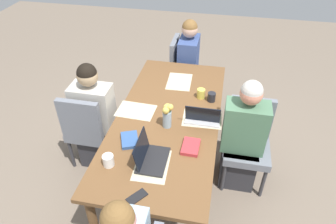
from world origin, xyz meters
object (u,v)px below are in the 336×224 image
at_px(chair_far_left_far, 248,139).
at_px(person_far_left_far, 242,141).
at_px(dining_table, 168,122).
at_px(flower_vase, 167,114).
at_px(laptop_head_right_left_mid, 150,157).
at_px(book_red_cover, 191,147).
at_px(person_head_left_left_near, 188,69).
at_px(coffee_mug_near_right, 212,97).
at_px(person_near_right_near, 96,121).
at_px(phone_black, 137,197).
at_px(book_blue_cover, 130,140).
at_px(coffee_mug_centre_left, 108,160).
at_px(chair_head_left_left_near, 183,68).
at_px(laptop_far_left_far, 203,117).
at_px(coffee_mug_near_left, 201,93).
at_px(chair_near_right_near, 88,127).

bearing_deg(chair_far_left_far, person_far_left_far, -38.76).
height_order(dining_table, flower_vase, flower_vase).
xyz_separation_m(laptop_head_right_left_mid, book_red_cover, (-0.21, 0.30, -0.03)).
relative_size(dining_table, book_red_cover, 10.62).
bearing_deg(person_far_left_far, dining_table, -86.40).
xyz_separation_m(person_head_left_left_near, coffee_mug_near_right, (1.01, 0.38, 0.27)).
bearing_deg(person_near_right_near, book_red_cover, 67.68).
bearing_deg(book_red_cover, chair_far_left_far, 136.04).
bearing_deg(person_far_left_far, phone_black, -37.05).
bearing_deg(book_blue_cover, coffee_mug_centre_left, -37.21).
bearing_deg(laptop_head_right_left_mid, dining_table, 177.29).
distance_m(dining_table, coffee_mug_centre_left, 0.78).
height_order(chair_head_left_left_near, flower_vase, flower_vase).
xyz_separation_m(person_far_left_far, laptop_far_left_far, (0.05, -0.39, 0.27)).
relative_size(dining_table, laptop_far_left_far, 6.64).
distance_m(person_near_right_near, book_red_cover, 1.16).
relative_size(laptop_far_left_far, coffee_mug_centre_left, 3.30).
bearing_deg(chair_far_left_far, phone_black, -37.17).
xyz_separation_m(chair_head_left_left_near, flower_vase, (1.55, 0.10, 0.39)).
bearing_deg(coffee_mug_centre_left, laptop_far_left_far, 136.43).
xyz_separation_m(coffee_mug_near_left, book_red_cover, (0.76, 0.00, -0.03)).
distance_m(laptop_far_left_far, coffee_mug_near_right, 0.34).
relative_size(chair_near_right_near, coffee_mug_near_right, 9.66).
bearing_deg(book_red_cover, coffee_mug_near_left, -178.41).
xyz_separation_m(chair_far_left_far, laptop_head_right_left_mid, (0.71, -0.81, 0.30)).
bearing_deg(flower_vase, dining_table, -171.25).
bearing_deg(chair_far_left_far, book_blue_cover, -63.03).
bearing_deg(coffee_mug_near_right, person_far_left_far, 49.77).
distance_m(coffee_mug_centre_left, phone_black, 0.39).
height_order(chair_head_left_left_near, coffee_mug_near_right, chair_head_left_left_near).
bearing_deg(laptop_far_left_far, flower_vase, -65.34).
distance_m(flower_vase, book_blue_cover, 0.40).
distance_m(person_head_left_left_near, laptop_far_left_far, 1.41).
height_order(chair_far_left_far, phone_black, chair_far_left_far).
bearing_deg(person_far_left_far, coffee_mug_near_left, -125.90).
xyz_separation_m(chair_head_left_left_near, person_head_left_left_near, (0.06, 0.07, 0.03)).
distance_m(coffee_mug_centre_left, book_red_cover, 0.68).
height_order(laptop_far_left_far, book_blue_cover, laptop_far_left_far).
bearing_deg(person_far_left_far, book_red_cover, -46.28).
distance_m(laptop_far_left_far, book_blue_cover, 0.70).
height_order(laptop_head_right_left_mid, phone_black, laptop_head_right_left_mid).
xyz_separation_m(dining_table, person_near_right_near, (-0.05, -0.78, -0.15)).
bearing_deg(chair_near_right_near, chair_head_left_left_near, 151.96).
bearing_deg(book_red_cover, chair_near_right_near, -106.49).
bearing_deg(chair_far_left_far, book_red_cover, -45.27).
relative_size(chair_near_right_near, coffee_mug_centre_left, 9.29).
distance_m(chair_far_left_far, chair_near_right_near, 1.63).
bearing_deg(flower_vase, book_blue_cover, -46.50).
xyz_separation_m(laptop_head_right_left_mid, book_blue_cover, (-0.19, -0.22, -0.03)).
height_order(dining_table, laptop_head_right_left_mid, laptop_head_right_left_mid).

